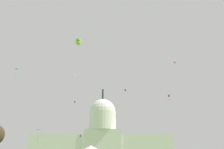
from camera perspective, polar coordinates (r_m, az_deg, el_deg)
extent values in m
cube|color=silver|center=(207.52, -11.77, -17.77)|extent=(62.74, 18.39, 18.36)
cube|color=silver|center=(207.46, 6.51, -18.05)|extent=(62.74, 18.39, 18.36)
cube|color=silver|center=(205.20, -2.62, -17.48)|extent=(33.41, 20.23, 22.96)
cylinder|color=silver|center=(206.99, -2.54, -12.05)|extent=(24.99, 24.99, 16.27)
sphere|color=silver|center=(208.27, -2.50, -9.84)|extent=(24.72, 24.72, 24.72)
cylinder|color=#2D3833|center=(212.02, -2.43, -5.23)|extent=(1.80, 1.80, 9.89)
pyramid|color=white|center=(88.27, -5.61, -18.63)|extent=(6.21, 7.28, 2.06)
cube|color=pink|center=(122.48, 16.17, 3.03)|extent=(1.08, 1.15, 0.68)
cube|color=pink|center=(122.70, 16.14, 3.28)|extent=(1.08, 1.15, 0.68)
pyramid|color=orange|center=(140.26, 1.33, -8.19)|extent=(1.79, 1.38, 0.30)
cylinder|color=orange|center=(139.62, 1.43, -8.89)|extent=(0.29, 0.11, 1.77)
pyramid|color=teal|center=(93.91, -23.94, 1.27)|extent=(1.21, 1.05, 0.15)
cylinder|color=teal|center=(93.69, -23.87, 0.27)|extent=(0.34, 0.13, 2.03)
pyramid|color=blue|center=(74.29, -18.75, -13.67)|extent=(1.24, 0.65, 0.13)
cylinder|color=blue|center=(74.40, -18.92, -15.24)|extent=(0.18, 0.30, 2.88)
cube|color=#D1339E|center=(106.26, 14.73, -5.54)|extent=(1.21, 1.21, 0.45)
cube|color=#D1339E|center=(106.39, 14.70, -5.25)|extent=(1.21, 1.21, 0.45)
cube|color=yellow|center=(167.42, -9.62, -0.10)|extent=(0.66, 0.69, 1.19)
cylinder|color=yellow|center=(166.97, -9.62, -0.52)|extent=(0.20, 0.21, 1.48)
cube|color=white|center=(131.58, 14.82, -6.35)|extent=(0.99, 0.32, 1.34)
cylinder|color=white|center=(131.19, 14.82, -7.03)|extent=(0.09, 0.15, 1.90)
cube|color=#8CD133|center=(58.12, -8.78, 8.19)|extent=(1.40, 1.42, 0.55)
cube|color=#8CD133|center=(58.46, -8.74, 8.82)|extent=(1.40, 1.42, 0.55)
cylinder|color=#8CD133|center=(57.41, -8.74, 6.85)|extent=(0.38, 0.27, 2.55)
pyramid|color=#33BCDB|center=(179.86, -6.69, -6.37)|extent=(0.87, 1.81, 0.13)
cylinder|color=#33BCDB|center=(179.52, -6.59, -6.85)|extent=(0.16, 0.12, 1.29)
pyramid|color=gold|center=(120.12, -5.81, -17.21)|extent=(1.11, 0.80, 0.40)
pyramid|color=green|center=(187.90, -9.70, -7.61)|extent=(1.31, 1.13, 0.34)
cylinder|color=pink|center=(187.07, -9.67, -8.23)|extent=(0.10, 0.45, 3.41)
cube|color=red|center=(132.61, -9.75, -7.04)|extent=(1.01, 0.34, 1.00)
cube|color=black|center=(159.42, -8.27, -15.63)|extent=(0.65, 0.67, 1.37)
cube|color=purple|center=(109.39, 3.52, -4.21)|extent=(0.97, 0.93, 0.53)
cube|color=purple|center=(109.51, 3.51, -4.00)|extent=(0.97, 0.93, 0.53)
cylinder|color=green|center=(109.10, 3.44, -4.72)|extent=(0.22, 0.22, 1.69)
pyramid|color=pink|center=(193.54, -10.65, -2.43)|extent=(1.16, 1.86, 0.27)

